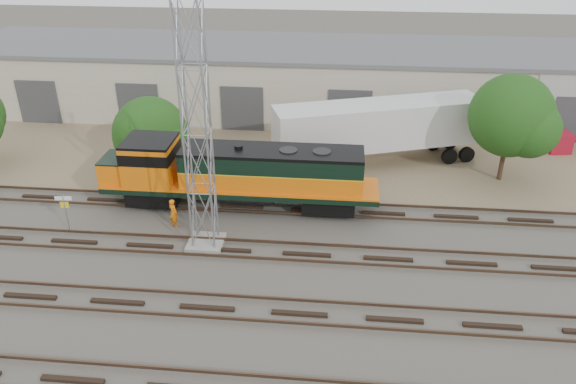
# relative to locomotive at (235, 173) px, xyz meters

# --- Properties ---
(ground) EXTENTS (140.00, 140.00, 0.00)m
(ground) POSITION_rel_locomotive_xyz_m (4.35, -6.00, -2.17)
(ground) COLOR #47423A
(ground) RESTS_ON ground
(dirt_strip) EXTENTS (80.00, 16.00, 0.02)m
(dirt_strip) POSITION_rel_locomotive_xyz_m (4.35, 9.00, -2.16)
(dirt_strip) COLOR #726047
(dirt_strip) RESTS_ON ground
(tracks) EXTENTS (80.00, 20.40, 0.28)m
(tracks) POSITION_rel_locomotive_xyz_m (4.35, -9.00, -2.09)
(tracks) COLOR black
(tracks) RESTS_ON ground
(warehouse) EXTENTS (58.40, 10.40, 5.30)m
(warehouse) POSITION_rel_locomotive_xyz_m (4.39, 16.98, 0.49)
(warehouse) COLOR #C0B5A0
(warehouse) RESTS_ON ground
(locomotive) EXTENTS (15.50, 2.72, 3.72)m
(locomotive) POSITION_rel_locomotive_xyz_m (0.00, 0.00, 0.00)
(locomotive) COLOR black
(locomotive) RESTS_ON tracks
(signal_tower) EXTENTS (1.80, 1.80, 12.20)m
(signal_tower) POSITION_rel_locomotive_xyz_m (-0.86, -3.96, 3.78)
(signal_tower) COLOR gray
(signal_tower) RESTS_ON ground
(sign_post) EXTENTS (0.88, 0.12, 2.14)m
(sign_post) POSITION_rel_locomotive_xyz_m (-8.37, -3.45, -0.67)
(sign_post) COLOR gray
(sign_post) RESTS_ON ground
(worker) EXTENTS (0.72, 0.68, 1.66)m
(worker) POSITION_rel_locomotive_xyz_m (-2.95, -2.41, -1.34)
(worker) COLOR orange
(worker) RESTS_ON ground
(semi_trailer) EXTENTS (13.79, 7.04, 4.20)m
(semi_trailer) POSITION_rel_locomotive_xyz_m (8.50, 6.92, 0.48)
(semi_trailer) COLOR silver
(semi_trailer) RESTS_ON ground
(dumpster_red) EXTENTS (1.71, 1.62, 1.40)m
(dumpster_red) POSITION_rel_locomotive_xyz_m (20.87, 10.09, -1.47)
(dumpster_red) COLOR maroon
(dumpster_red) RESTS_ON ground
(tree_mid) EXTENTS (5.13, 4.88, 4.88)m
(tree_mid) POSITION_rel_locomotive_xyz_m (-6.26, 5.07, -0.14)
(tree_mid) COLOR #382619
(tree_mid) RESTS_ON ground
(tree_east) EXTENTS (5.24, 4.99, 6.74)m
(tree_east) POSITION_rel_locomotive_xyz_m (16.09, 4.98, 1.95)
(tree_east) COLOR #382619
(tree_east) RESTS_ON ground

